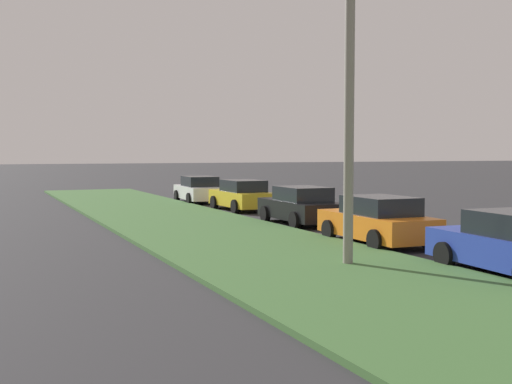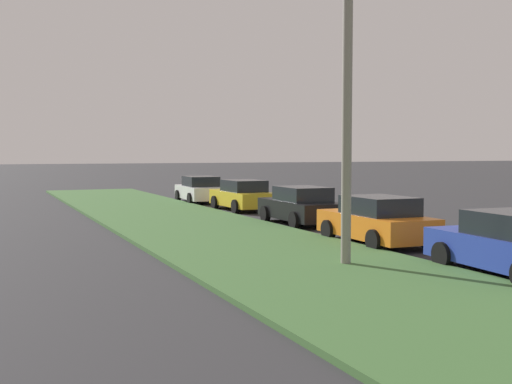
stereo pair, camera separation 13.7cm
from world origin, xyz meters
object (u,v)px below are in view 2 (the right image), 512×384
parked_car_orange (376,221)px  parked_car_yellow (243,196)px  parked_car_white (200,190)px  streetlight (360,86)px  parked_car_black (301,206)px

parked_car_orange → parked_car_yellow: (12.11, -0.53, 0.00)m
parked_car_white → parked_car_orange: bearing=-177.8°
parked_car_orange → parked_car_yellow: 12.13m
parked_car_orange → streetlight: (-3.11, 2.62, 3.67)m
streetlight → parked_car_white: bearing=-7.6°
parked_car_white → streetlight: (-20.55, 2.76, 3.67)m
streetlight → parked_car_black: bearing=-18.7°
streetlight → parked_car_yellow: bearing=-11.7°
parked_car_yellow → parked_car_white: (5.33, 0.39, 0.00)m
parked_car_yellow → streetlight: (-15.22, 3.15, 3.67)m
streetlight → parked_car_orange: bearing=-40.2°
parked_car_orange → streetlight: streetlight is taller
parked_car_white → streetlight: streetlight is taller
parked_car_black → parked_car_yellow: (6.38, -0.15, 0.00)m
parked_car_white → parked_car_yellow: bearing=-173.2°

